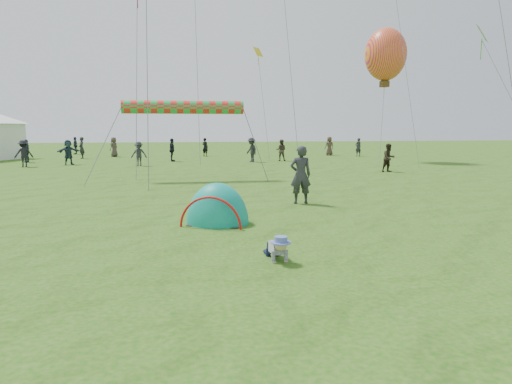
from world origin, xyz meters
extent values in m
plane|color=#17520C|center=(0.00, 0.00, 0.00)|extent=(140.00, 140.00, 0.00)
ellipsoid|color=#127563|center=(-0.84, 3.08, 0.00)|extent=(2.12, 1.95, 2.21)
imported|color=#2A2B2F|center=(2.22, 5.81, 0.98)|extent=(0.74, 0.51, 1.96)
imported|color=#27272D|center=(13.86, 29.23, 0.80)|extent=(0.67, 0.52, 1.60)
imported|color=#242A3B|center=(-11.39, 36.49, 0.82)|extent=(0.64, 1.03, 1.64)
imported|color=black|center=(3.53, 24.31, 0.90)|extent=(1.04, 1.32, 1.79)
imported|color=#45332C|center=(11.75, 30.86, 0.85)|extent=(0.87, 0.60, 1.70)
imported|color=black|center=(0.54, 31.47, 0.81)|extent=(0.70, 0.68, 1.61)
imported|color=#40342C|center=(5.93, 25.05, 0.82)|extent=(0.96, 0.86, 1.63)
imported|color=black|center=(-2.27, 25.85, 0.86)|extent=(0.47, 1.03, 1.73)
imported|color=#282932|center=(-4.41, 22.21, 0.80)|extent=(1.07, 0.66, 1.61)
imported|color=#42362F|center=(-7.31, 32.18, 0.85)|extent=(0.91, 0.99, 1.69)
imported|color=#233743|center=(-9.26, 24.06, 0.86)|extent=(1.63, 1.23, 1.71)
imported|color=#222327|center=(-9.60, 30.21, 0.88)|extent=(0.48, 0.68, 1.76)
imported|color=black|center=(10.13, 15.58, 0.82)|extent=(0.90, 0.77, 1.63)
imported|color=#24313D|center=(-12.71, 26.64, 0.84)|extent=(0.58, 1.04, 1.68)
imported|color=black|center=(-11.72, 22.73, 0.87)|extent=(1.29, 1.05, 1.73)
cylinder|color=red|center=(-1.53, 13.70, 3.53)|extent=(5.82, 0.64, 0.64)
plane|color=yellow|center=(4.84, 29.01, 8.66)|extent=(0.92, 0.92, 0.75)
plane|color=green|center=(11.25, 9.51, 6.59)|extent=(0.93, 0.93, 0.76)
camera|label=1|loc=(-1.85, -9.01, 2.59)|focal=32.00mm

